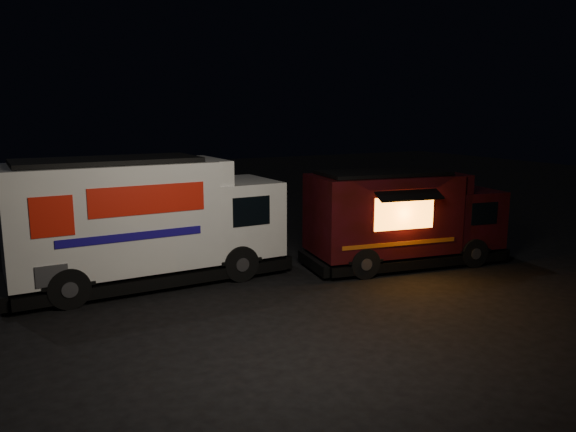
# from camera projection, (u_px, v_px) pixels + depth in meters

# --- Properties ---
(ground) EXTENTS (80.00, 80.00, 0.00)m
(ground) POSITION_uv_depth(u_px,v_px,m) (243.00, 304.00, 14.00)
(ground) COLOR black
(ground) RESTS_ON ground
(white_truck) EXTENTS (7.85, 2.89, 3.52)m
(white_truck) POSITION_uv_depth(u_px,v_px,m) (149.00, 220.00, 15.54)
(white_truck) COLOR silver
(white_truck) RESTS_ON ground
(red_truck) EXTENTS (6.62, 3.26, 2.95)m
(red_truck) POSITION_uv_depth(u_px,v_px,m) (405.00, 217.00, 17.44)
(red_truck) COLOR #390A12
(red_truck) RESTS_ON ground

